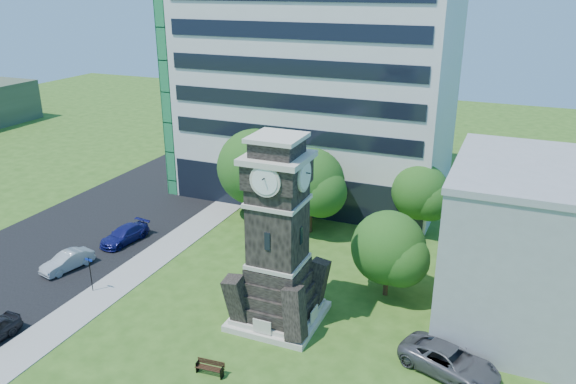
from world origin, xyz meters
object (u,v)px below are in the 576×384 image
at_px(car_east_lot, 450,361).
at_px(car_street_mid, 67,261).
at_px(street_sign, 90,270).
at_px(car_street_north, 124,235).
at_px(clock_tower, 278,245).
at_px(park_bench, 210,367).

bearing_deg(car_east_lot, car_street_mid, 107.33).
height_order(car_street_mid, street_sign, street_sign).
xyz_separation_m(car_street_north, car_east_lot, (27.34, -6.71, 0.11)).
bearing_deg(car_street_north, clock_tower, -10.49).
height_order(park_bench, street_sign, street_sign).
bearing_deg(street_sign, park_bench, -14.77).
bearing_deg(park_bench, street_sign, 154.70).
height_order(clock_tower, street_sign, clock_tower).
bearing_deg(park_bench, car_street_north, 136.90).
xyz_separation_m(clock_tower, street_sign, (-13.43, -1.93, -3.63)).
relative_size(car_street_mid, street_sign, 1.52).
distance_m(car_street_mid, car_street_north, 5.62).
xyz_separation_m(clock_tower, car_street_mid, (-17.41, -0.06, -4.62)).
bearing_deg(car_street_mid, car_east_lot, 10.95).
bearing_deg(car_street_mid, park_bench, -8.29).
bearing_deg(car_street_north, car_east_lot, -5.87).
xyz_separation_m(car_street_north, street_sign, (3.01, -7.41, 0.99)).
distance_m(clock_tower, street_sign, 14.04).
bearing_deg(car_street_north, park_bench, -30.28).
relative_size(car_street_mid, park_bench, 2.45).
bearing_deg(street_sign, car_street_mid, 160.42).
height_order(car_street_mid, park_bench, car_street_mid).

